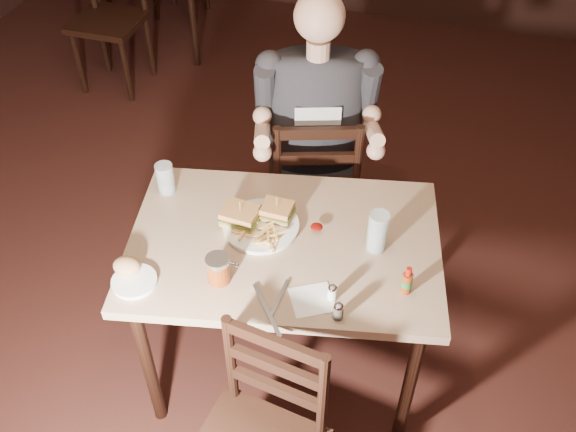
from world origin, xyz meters
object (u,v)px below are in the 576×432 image
(side_plate, at_px, (134,282))
(diner, at_px, (317,102))
(dinner_plate, at_px, (261,227))
(syrup_dispenser, at_px, (218,269))
(glass_right, at_px, (378,232))
(glass_left, at_px, (165,178))
(bg_chair_near, at_px, (108,20))
(chair_far, at_px, (313,182))
(hot_sauce, at_px, (407,280))
(main_table, at_px, (284,258))

(side_plate, bearing_deg, diner, 69.43)
(dinner_plate, bearing_deg, syrup_dispenser, -101.76)
(diner, distance_m, glass_right, 0.71)
(glass_left, xyz_separation_m, syrup_dispenser, (0.36, -0.37, -0.01))
(glass_left, bearing_deg, bg_chair_near, 125.81)
(chair_far, relative_size, glass_right, 5.61)
(diner, xyz_separation_m, hot_sauce, (0.51, -0.77, -0.11))
(dinner_plate, height_order, syrup_dispenser, syrup_dispenser)
(dinner_plate, distance_m, glass_left, 0.43)
(chair_far, relative_size, bg_chair_near, 0.97)
(chair_far, distance_m, side_plate, 1.15)
(main_table, bearing_deg, side_plate, -141.93)
(glass_right, height_order, hot_sauce, glass_right)
(main_table, bearing_deg, diner, 94.76)
(chair_far, bearing_deg, side_plate, 53.02)
(chair_far, xyz_separation_m, glass_left, (-0.45, -0.57, 0.38))
(side_plate, bearing_deg, dinner_plate, 48.82)
(hot_sauce, bearing_deg, chair_far, 122.93)
(dinner_plate, bearing_deg, side_plate, -131.18)
(dinner_plate, height_order, hot_sauce, hot_sauce)
(glass_right, bearing_deg, diner, 122.31)
(syrup_dispenser, bearing_deg, dinner_plate, 66.88)
(diner, distance_m, side_plate, 1.07)
(diner, distance_m, hot_sauce, 0.93)
(chair_far, height_order, glass_left, chair_far)
(chair_far, height_order, hot_sauce, chair_far)
(glass_left, bearing_deg, main_table, -14.45)
(main_table, distance_m, dinner_plate, 0.14)
(diner, bearing_deg, bg_chair_near, 126.75)
(main_table, xyz_separation_m, bg_chair_near, (-1.78, 1.88, -0.21))
(dinner_plate, bearing_deg, bg_chair_near, 132.37)
(glass_left, bearing_deg, chair_far, 51.73)
(chair_far, distance_m, hot_sauce, 1.04)
(glass_right, relative_size, syrup_dispenser, 1.53)
(bg_chair_near, relative_size, diner, 1.01)
(glass_right, bearing_deg, bg_chair_near, 139.16)
(syrup_dispenser, bearing_deg, main_table, 45.01)
(dinner_plate, xyz_separation_m, side_plate, (-0.33, -0.37, -0.00))
(dinner_plate, xyz_separation_m, glass_left, (-0.42, 0.10, 0.06))
(main_table, height_order, bg_chair_near, bg_chair_near)
(main_table, height_order, syrup_dispenser, syrup_dispenser)
(main_table, distance_m, bg_chair_near, 2.59)
(syrup_dispenser, xyz_separation_m, side_plate, (-0.27, -0.10, -0.05))
(glass_right, height_order, syrup_dispenser, glass_right)
(chair_far, bearing_deg, glass_left, 33.76)
(chair_far, distance_m, syrup_dispenser, 1.02)
(chair_far, xyz_separation_m, glass_right, (0.39, -0.64, 0.40))
(diner, distance_m, syrup_dispenser, 0.91)
(dinner_plate, relative_size, syrup_dispenser, 2.59)
(bg_chair_near, xyz_separation_m, side_plate, (1.35, -2.21, 0.31))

